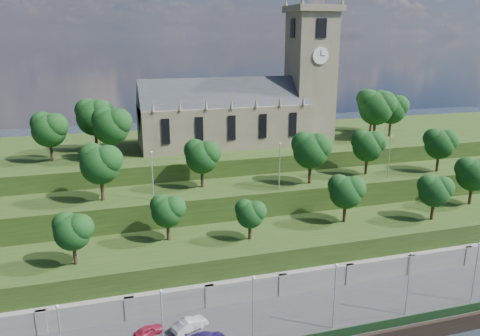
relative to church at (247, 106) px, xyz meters
name	(u,v)px	position (x,y,z in m)	size (l,w,h in m)	color
promenade	(333,317)	(-0.79, -39.98, -21.52)	(160.00, 12.00, 2.00)	#2D2D30
fence	(356,330)	(-0.79, -45.38, -19.92)	(160.00, 0.10, 1.20)	black
retaining_wall	(314,283)	(-0.79, -34.01, -20.02)	(160.00, 2.10, 5.00)	slate
embankment_lower	(297,255)	(-0.79, -27.98, -18.52)	(160.00, 12.00, 8.00)	#213712
embankment_upper	(272,216)	(-0.79, -16.98, -16.52)	(160.00, 10.00, 12.00)	#213712
hilltop	(238,174)	(-0.79, 4.02, -15.02)	(160.00, 32.00, 15.00)	#213712
church	(247,106)	(0.00, 0.00, 0.00)	(38.60, 12.35, 27.60)	#6C624B
trees_lower	(334,194)	(4.87, -27.74, -9.62)	(68.95, 9.12, 8.15)	black
trees_upper	(284,151)	(0.80, -17.86, -4.92)	(64.18, 8.53, 8.64)	black
trees_hilltop	(257,112)	(1.61, -1.52, -1.13)	(73.56, 16.22, 10.17)	black
lamp_posts_promenade	(335,292)	(-2.79, -43.48, -15.66)	(60.36, 0.36, 8.49)	#B2B2B7
lamp_posts_upper	(280,162)	(-0.79, -19.98, -6.17)	(40.36, 0.36, 7.50)	#B2B2B7
car_left	(149,330)	(-23.90, -38.59, -19.92)	(1.41, 3.51, 1.20)	maroon
car_middle	(190,324)	(-19.16, -38.97, -19.79)	(1.54, 4.42, 1.46)	#9F9FA3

